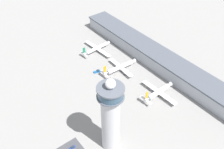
# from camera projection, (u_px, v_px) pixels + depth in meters

# --- Properties ---
(ground_plane) EXTENTS (1000.00, 1000.00, 0.00)m
(ground_plane) POSITION_uv_depth(u_px,v_px,m) (100.00, 90.00, 230.82)
(ground_plane) COLOR gray
(terminal_building) EXTENTS (205.46, 25.00, 15.06)m
(terminal_building) POSITION_uv_depth(u_px,v_px,m) (154.00, 56.00, 258.77)
(terminal_building) COLOR #A3A8B2
(terminal_building) RESTS_ON ground
(control_tower) EXTENTS (17.63, 17.63, 63.96)m
(control_tower) POSITION_uv_depth(u_px,v_px,m) (111.00, 116.00, 165.89)
(control_tower) COLOR #BCBCC1
(control_tower) RESTS_ON ground
(airplane_gate_alpha) EXTENTS (41.43, 36.85, 12.23)m
(airplane_gate_alpha) POSITION_uv_depth(u_px,v_px,m) (97.00, 48.00, 276.54)
(airplane_gate_alpha) COLOR silver
(airplane_gate_alpha) RESTS_ON ground
(airplane_gate_bravo) EXTENTS (34.74, 39.25, 13.51)m
(airplane_gate_bravo) POSITION_uv_depth(u_px,v_px,m) (120.00, 67.00, 250.31)
(airplane_gate_bravo) COLOR white
(airplane_gate_bravo) RESTS_ON ground
(airplane_gate_charlie) EXTENTS (38.92, 34.09, 13.98)m
(airplane_gate_charlie) POSITION_uv_depth(u_px,v_px,m) (158.00, 92.00, 222.58)
(airplane_gate_charlie) COLOR white
(airplane_gate_charlie) RESTS_ON ground
(service_truck_catering) EXTENTS (3.49, 6.98, 2.63)m
(service_truck_catering) POSITION_uv_depth(u_px,v_px,m) (108.00, 80.00, 240.07)
(service_truck_catering) COLOR black
(service_truck_catering) RESTS_ON ground
(service_truck_fuel) EXTENTS (4.40, 7.69, 2.49)m
(service_truck_fuel) POSITION_uv_depth(u_px,v_px,m) (97.00, 71.00, 250.18)
(service_truck_fuel) COLOR black
(service_truck_fuel) RESTS_ON ground
(service_truck_baggage) EXTENTS (8.20, 6.69, 2.50)m
(service_truck_baggage) POSITION_uv_depth(u_px,v_px,m) (114.00, 92.00, 227.63)
(service_truck_baggage) COLOR black
(service_truck_baggage) RESTS_ON ground
(car_black_suv) EXTENTS (1.79, 4.39, 1.58)m
(car_black_suv) POSITION_uv_depth(u_px,v_px,m) (72.00, 147.00, 183.14)
(car_black_suv) COLOR black
(car_black_suv) RESTS_ON ground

